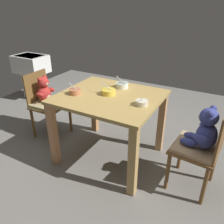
{
  "coord_description": "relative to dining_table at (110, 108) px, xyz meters",
  "views": [
    {
      "loc": [
        1.05,
        -1.85,
        1.64
      ],
      "look_at": [
        0.0,
        0.05,
        0.54
      ],
      "focal_mm": 36.18,
      "sensor_mm": 36.0,
      "label": 1
    }
  ],
  "objects": [
    {
      "name": "dining_table",
      "position": [
        0.0,
        0.0,
        0.0
      ],
      "size": [
        1.01,
        0.9,
        0.76
      ],
      "color": "#AA8A49",
      "rests_on": "ground_plane"
    },
    {
      "name": "porridge_bowl_white_far_center",
      "position": [
        0.01,
        0.26,
        0.17
      ],
      "size": [
        0.15,
        0.14,
        0.12
      ],
      "color": "white",
      "rests_on": "dining_table"
    },
    {
      "name": "teddy_chair_near_right",
      "position": [
        0.94,
        -0.03,
        -0.06
      ],
      "size": [
        0.43,
        0.45,
        0.86
      ],
      "rotation": [
        0.0,
        0.0,
        3.05
      ],
      "color": "brown",
      "rests_on": "ground_plane"
    },
    {
      "name": "porridge_bowl_cream_near_right",
      "position": [
        0.37,
        -0.06,
        0.17
      ],
      "size": [
        0.12,
        0.13,
        0.1
      ],
      "color": "beige",
      "rests_on": "dining_table"
    },
    {
      "name": "teddy_chair_near_left",
      "position": [
        -0.94,
        0.04,
        -0.1
      ],
      "size": [
        0.4,
        0.41,
        0.83
      ],
      "rotation": [
        0.0,
        0.0,
        0.03
      ],
      "color": "brown",
      "rests_on": "ground_plane"
    },
    {
      "name": "porridge_bowl_yellow_center",
      "position": [
        -0.02,
        0.02,
        0.17
      ],
      "size": [
        0.16,
        0.15,
        0.12
      ],
      "color": "yellow",
      "rests_on": "dining_table"
    },
    {
      "name": "ground_plane",
      "position": [
        0.0,
        0.0,
        -0.63
      ],
      "size": [
        5.2,
        5.2,
        0.04
      ],
      "color": "slate"
    },
    {
      "name": "porridge_bowl_terracotta_near_left",
      "position": [
        -0.33,
        -0.14,
        0.17
      ],
      "size": [
        0.13,
        0.12,
        0.11
      ],
      "color": "#BB714C",
      "rests_on": "dining_table"
    },
    {
      "name": "sink_basin",
      "position": [
        -2.05,
        0.85,
        -0.1
      ],
      "size": [
        0.56,
        0.4,
        0.77
      ],
      "color": "#B7B2A8",
      "rests_on": "ground_plane"
    }
  ]
}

